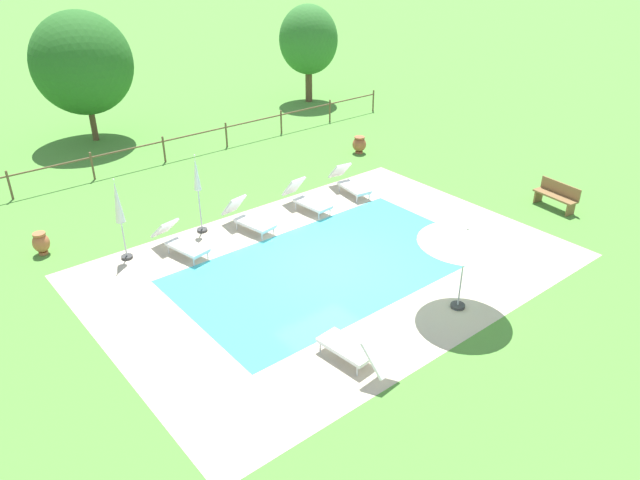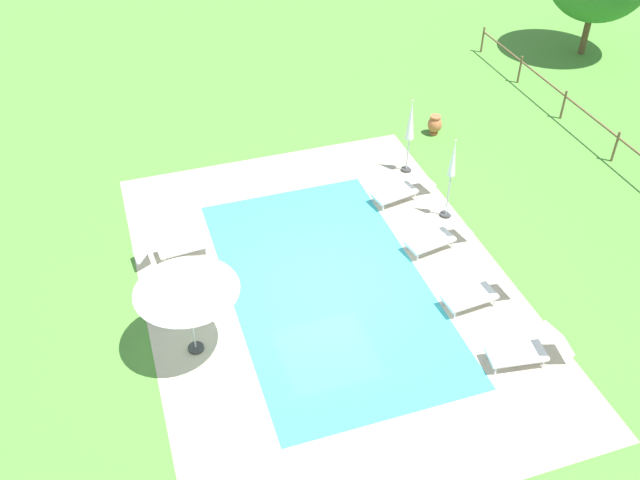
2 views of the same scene
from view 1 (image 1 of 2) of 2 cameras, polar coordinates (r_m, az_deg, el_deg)
name	(u,v)px [view 1 (image 1 of 2)]	position (r m, az deg, el deg)	size (l,w,h in m)	color
ground_plane	(332,265)	(16.58, 1.15, -2.44)	(160.00, 160.00, 0.00)	#518E38
pool_deck_paving	(332,265)	(16.58, 1.15, -2.43)	(12.71, 8.99, 0.01)	beige
swimming_pool_water	(332,265)	(16.58, 1.15, -2.42)	(8.53, 4.82, 0.01)	#42CCD6
pool_coping_rim	(332,265)	(16.58, 1.15, -2.41)	(9.01, 5.30, 0.01)	beige
sun_lounger_north_near_steps	(350,183)	(20.94, 2.87, 5.51)	(0.87, 1.97, 0.95)	white
sun_lounger_north_mid	(356,350)	(12.92, 3.46, -10.43)	(0.77, 1.95, 0.95)	white
sun_lounger_north_far	(249,218)	(18.46, -6.84, 2.10)	(0.92, 1.94, 0.98)	white
sun_lounger_north_end	(181,242)	(17.45, -13.18, -0.14)	(0.97, 2.02, 0.91)	white
sun_lounger_south_near_corner	(307,199)	(19.64, -1.25, 3.97)	(0.75, 1.90, 0.99)	white
patio_umbrella_open_foreground	(467,236)	(14.24, 13.86, 0.36)	(2.28, 2.28, 2.21)	#383838
patio_umbrella_closed_row_west	(197,182)	(18.08, -11.66, 5.41)	(0.32, 0.32, 2.49)	#383838
patio_umbrella_closed_row_mid_west	(118,207)	(17.09, -18.73, 3.00)	(0.32, 0.32, 2.43)	#383838
wooden_bench_lawn_side	(557,195)	(21.24, 21.70, 4.03)	(0.61, 1.54, 0.87)	olive
terracotta_urn_near_fence	(41,243)	(18.74, -25.12, -0.23)	(0.47, 0.47, 0.67)	#B7663D
terracotta_urn_by_tree	(359,144)	(24.81, 3.78, 9.12)	(0.56, 0.56, 0.70)	#A85B38
perimeter_fence	(163,145)	(24.47, -14.74, 8.74)	(22.97, 0.08, 1.05)	brown
tree_west_mid	(82,63)	(27.44, -21.79, 15.41)	(4.10, 4.10, 5.38)	brown
tree_centre	(308,40)	(31.95, -1.11, 18.58)	(2.99, 2.99, 4.88)	brown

